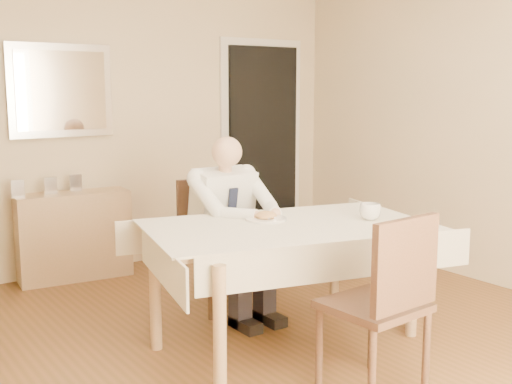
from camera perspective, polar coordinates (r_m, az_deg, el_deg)
room at (r=3.57m, az=3.23°, el=4.81°), size 5.00×5.02×2.60m
doorway at (r=6.48m, az=0.57°, el=4.18°), size 0.96×0.07×2.10m
mirror at (r=5.54m, az=-16.94°, el=8.61°), size 0.86×0.04×0.76m
dining_table at (r=3.93m, az=2.85°, el=-4.11°), size 1.94×1.40×0.75m
chair_far at (r=4.67m, az=-3.82°, el=-3.82°), size 0.48×0.48×0.92m
chair_near at (r=3.32m, az=11.50°, el=-9.02°), size 0.48×0.48×0.96m
seated_man at (r=4.40m, az=-1.89°, el=-2.35°), size 0.48×0.72×1.24m
plate at (r=4.03m, az=0.88°, el=-2.41°), size 0.26×0.26×0.02m
food at (r=4.02m, az=0.88°, el=-2.10°), size 0.14×0.14×0.06m
knife at (r=4.00m, az=1.84°, el=-2.25°), size 0.01×0.13×0.01m
fork at (r=3.95m, az=0.91°, el=-2.38°), size 0.01×0.13×0.01m
coffee_mug at (r=4.09m, az=10.11°, el=-1.73°), size 0.13×0.13×0.10m
sideboard at (r=5.54m, az=-15.88°, el=-3.75°), size 0.93×0.40×0.72m
photo_frame_left at (r=5.35m, az=-20.43°, el=0.28°), size 0.10×0.02×0.14m
photo_frame_center at (r=5.43m, az=-17.80°, el=0.55°), size 0.10×0.02×0.14m
photo_frame_right at (r=5.52m, az=-15.74°, el=0.79°), size 0.10×0.02×0.14m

